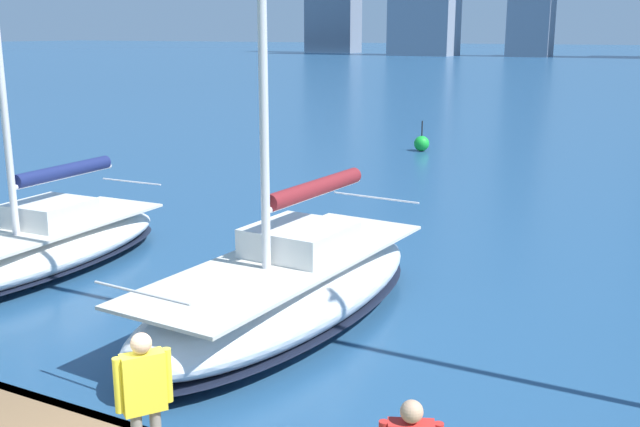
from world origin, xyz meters
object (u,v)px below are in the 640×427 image
object	(u,v)px
sailboat_navy	(39,244)
sailboat_maroon	(287,286)
channel_buoy	(422,143)
person_yellow_shirt	(144,392)

from	to	relation	value
sailboat_navy	sailboat_maroon	bearing A→B (deg)	178.94
channel_buoy	sailboat_maroon	bearing A→B (deg)	103.35
sailboat_navy	channel_buoy	world-z (taller)	sailboat_navy
sailboat_maroon	channel_buoy	bearing A→B (deg)	-76.65
person_yellow_shirt	channel_buoy	bearing A→B (deg)	-76.11
sailboat_maroon	channel_buoy	size ratio (longest dim) A/B	8.96
sailboat_navy	person_yellow_shirt	bearing A→B (deg)	144.18
sailboat_maroon	sailboat_navy	xyz separation A→B (m)	(6.70, -0.12, -0.09)
sailboat_maroon	person_yellow_shirt	xyz separation A→B (m)	(-1.67, 5.92, 0.91)
sailboat_maroon	channel_buoy	world-z (taller)	sailboat_maroon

